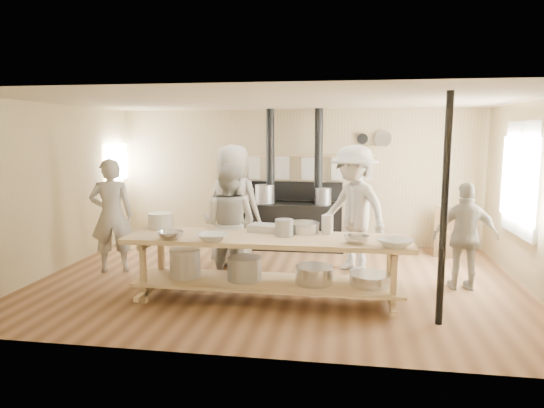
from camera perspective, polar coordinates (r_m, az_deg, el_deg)
name	(u,v)px	position (r m, az deg, el deg)	size (l,w,h in m)	color
ground	(277,280)	(7.24, 0.65, -8.97)	(7.00, 7.00, 0.00)	brown
room_shell	(278,171)	(6.93, 0.67, 3.96)	(7.00, 7.00, 7.00)	tan
window_right	(521,179)	(7.87, 27.28, 2.66)	(0.09, 1.50, 1.65)	beige
left_opening	(117,162)	(9.91, -17.80, 4.74)	(0.00, 0.90, 0.90)	white
stove	(293,220)	(9.16, 2.52, -1.94)	(1.90, 0.75, 2.60)	black
towel_rail	(296,164)	(9.31, 2.80, 4.70)	(3.00, 0.04, 0.47)	tan
back_wall_shelf	(374,141)	(9.28, 11.94, 7.23)	(0.63, 0.14, 0.32)	tan
prep_table	(267,262)	(6.24, -0.62, -6.82)	(3.60, 0.90, 0.85)	tan
support_post	(444,211)	(5.65, 19.61, -0.81)	(0.08, 0.08, 2.60)	black
cook_far_left	(112,216)	(7.91, -18.34, -1.30)	(0.65, 0.42, 1.77)	#B9B2A3
cook_left	(229,225)	(6.89, -5.06, -2.44)	(0.84, 0.66, 1.73)	#B9B2A3
cook_center	(233,206)	(7.83, -4.58, -0.24)	(0.97, 0.63, 1.98)	#B9B2A3
cook_right	(466,236)	(7.17, 21.82, -3.57)	(0.88, 0.36, 1.49)	#B9B2A3
cook_by_window	(353,209)	(7.64, 9.57, -0.56)	(1.27, 0.73, 1.97)	#B9B2A3
chair	(445,241)	(9.17, 19.72, -4.15)	(0.45, 0.45, 0.84)	brown
bowl_white_a	(213,237)	(5.97, -6.98, -3.89)	(0.36, 0.36, 0.09)	white
bowl_steel_a	(171,235)	(6.13, -11.84, -3.61)	(0.32, 0.32, 0.10)	silver
bowl_white_b	(395,243)	(5.77, 14.30, -4.48)	(0.38, 0.38, 0.09)	white
bowl_steel_b	(357,239)	(5.87, 9.92, -4.12)	(0.30, 0.30, 0.10)	silver
roasting_pan	(265,228)	(6.48, -0.82, -2.83)	(0.42, 0.28, 0.09)	#B2B2B7
mixing_bowl_large	(303,227)	(6.41, 3.66, -2.77)	(0.43, 0.43, 0.14)	silver
bucket_galv	(284,228)	(6.17, 1.44, -2.81)	(0.24, 0.24, 0.22)	gray
deep_bowl_enamel	(161,221)	(6.87, -12.95, -1.91)	(0.34, 0.34, 0.21)	white
pitcher	(327,224)	(6.38, 6.53, -2.38)	(0.15, 0.15, 0.24)	white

